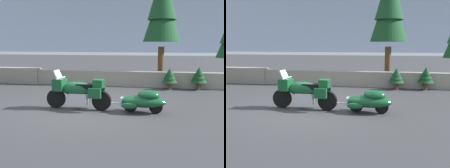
# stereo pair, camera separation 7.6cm
# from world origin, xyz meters

# --- Properties ---
(ground_plane) EXTENTS (80.00, 80.00, 0.00)m
(ground_plane) POSITION_xyz_m (0.00, 0.00, 0.00)
(ground_plane) COLOR #38383A
(stone_guard_wall) EXTENTS (24.00, 0.60, 0.88)m
(stone_guard_wall) POSITION_xyz_m (-0.64, 5.15, 0.41)
(stone_guard_wall) COLOR gray
(stone_guard_wall) RESTS_ON ground
(distant_ridgeline) EXTENTS (240.00, 80.00, 16.00)m
(distant_ridgeline) POSITION_xyz_m (0.00, 95.16, 8.00)
(distant_ridgeline) COLOR #99A8BF
(distant_ridgeline) RESTS_ON ground
(touring_motorcycle) EXTENTS (2.31, 0.80, 1.33)m
(touring_motorcycle) POSITION_xyz_m (-0.15, -0.00, 0.62)
(touring_motorcycle) COLOR black
(touring_motorcycle) RESTS_ON ground
(car_shaped_trailer) EXTENTS (2.22, 0.80, 0.76)m
(car_shaped_trailer) POSITION_xyz_m (2.09, -0.11, 0.41)
(car_shaped_trailer) COLOR black
(car_shaped_trailer) RESTS_ON ground
(pine_tree_tall) EXTENTS (2.03, 2.03, 7.12)m
(pine_tree_tall) POSITION_xyz_m (2.63, 6.43, 4.46)
(pine_tree_tall) COLOR brown
(pine_tree_tall) RESTS_ON ground
(pine_sapling_near) EXTENTS (0.78, 0.78, 1.05)m
(pine_sapling_near) POSITION_xyz_m (3.07, 4.55, 0.66)
(pine_sapling_near) COLOR brown
(pine_sapling_near) RESTS_ON ground
(pine_sapling_farther) EXTENTS (0.79, 0.79, 1.11)m
(pine_sapling_farther) POSITION_xyz_m (4.46, 4.70, 0.69)
(pine_sapling_farther) COLOR brown
(pine_sapling_farther) RESTS_ON ground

